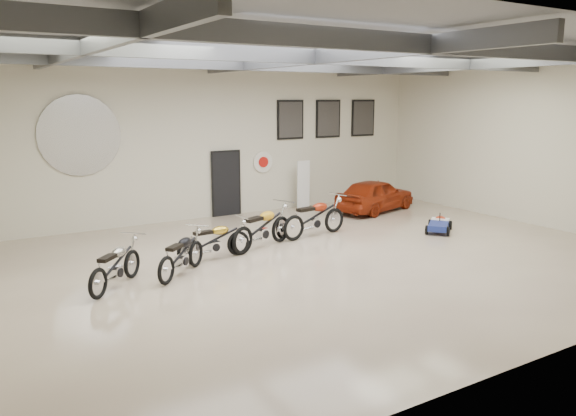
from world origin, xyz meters
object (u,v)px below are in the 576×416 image
motorcycle_yellow (262,227)px  go_kart (439,222)px  motorcycle_black (181,254)px  motorcycle_silver (115,264)px  vintage_car (375,195)px  motorcycle_gold (214,240)px  banner_stand (303,184)px  motorcycle_red (315,216)px

motorcycle_yellow → go_kart: size_ratio=1.47×
motorcycle_black → motorcycle_yellow: motorcycle_yellow is taller
motorcycle_silver → vintage_car: 10.27m
motorcycle_silver → vintage_car: size_ratio=0.58×
motorcycle_black → vintage_car: 8.88m
motorcycle_gold → motorcycle_yellow: motorcycle_yellow is taller
banner_stand → motorcycle_yellow: (-3.72, -3.79, -0.31)m
motorcycle_silver → motorcycle_black: bearing=-42.3°
motorcycle_red → go_kart: size_ratio=1.48×
motorcycle_black → vintage_car: vintage_car is taller
motorcycle_black → banner_stand: bearing=-2.9°
motorcycle_yellow → banner_stand: bearing=24.1°
banner_stand → vintage_car: size_ratio=0.53×
vintage_car → motorcycle_black: bearing=95.6°
motorcycle_silver → vintage_car: vintage_car is taller
banner_stand → motorcycle_black: 8.00m
motorcycle_silver → motorcycle_gold: size_ratio=1.01×
motorcycle_red → motorcycle_gold: bearing=-177.3°
motorcycle_black → go_kart: size_ratio=1.27×
motorcycle_gold → motorcycle_yellow: bearing=8.8°
vintage_car → motorcycle_red: bearing=100.3°
motorcycle_gold → vintage_car: (7.15, 2.54, 0.07)m
motorcycle_red → vintage_car: bearing=17.8°
motorcycle_gold → motorcycle_red: (3.37, 0.67, 0.08)m
banner_stand → vintage_car: 2.51m
motorcycle_black → motorcycle_gold: (1.11, 0.73, 0.00)m
banner_stand → motorcycle_red: banner_stand is taller
motorcycle_yellow → vintage_car: 6.05m
motorcycle_gold → motorcycle_red: motorcycle_red is taller
banner_stand → motorcycle_silver: 9.25m
banner_stand → motorcycle_red: bearing=-115.4°
motorcycle_yellow → go_kart: (5.35, -1.05, -0.30)m
motorcycle_silver → motorcycle_yellow: motorcycle_yellow is taller
motorcycle_yellow → motorcycle_red: (1.85, 0.32, 0.00)m
motorcycle_red → go_kart: bearing=-29.9°
motorcycle_silver → go_kart: 9.43m
motorcycle_yellow → motorcycle_red: size_ratio=1.00×
motorcycle_red → vintage_car: size_ratio=0.66×
motorcycle_gold → go_kart: size_ratio=1.27×
motorcycle_gold → motorcycle_red: size_ratio=0.86×
banner_stand → go_kart: 5.14m
motorcycle_black → vintage_car: size_ratio=0.57×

